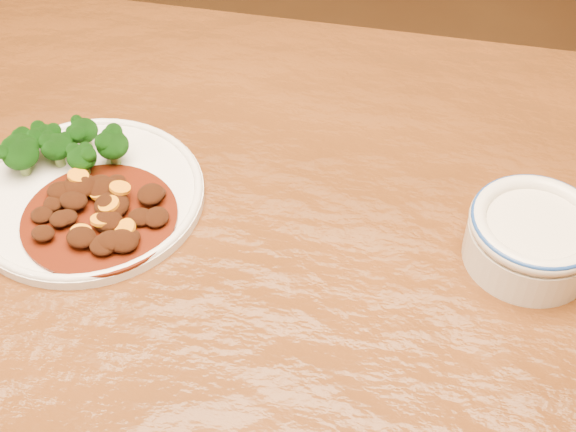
# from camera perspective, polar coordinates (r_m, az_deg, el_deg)

# --- Properties ---
(dining_table) EXTENTS (1.56, 1.01, 0.75)m
(dining_table) POSITION_cam_1_polar(r_m,az_deg,el_deg) (0.89, -3.23, -6.24)
(dining_table) COLOR #5A2D0F
(dining_table) RESTS_ON ground
(dinner_plate) EXTENTS (0.25, 0.25, 0.02)m
(dinner_plate) POSITION_cam_1_polar(r_m,az_deg,el_deg) (0.91, -14.05, 1.47)
(dinner_plate) COLOR white
(dinner_plate) RESTS_ON dining_table
(broccoli_florets) EXTENTS (0.13, 0.09, 0.04)m
(broccoli_florets) POSITION_cam_1_polar(r_m,az_deg,el_deg) (0.93, -16.11, 4.74)
(broccoli_florets) COLOR #75954D
(broccoli_florets) RESTS_ON dinner_plate
(mince_stew) EXTENTS (0.17, 0.17, 0.03)m
(mince_stew) POSITION_cam_1_polar(r_m,az_deg,el_deg) (0.87, -13.23, 0.29)
(mince_stew) COLOR #4A1607
(mince_stew) RESTS_ON dinner_plate
(dip_bowl) EXTENTS (0.13, 0.13, 0.06)m
(dip_bowl) POSITION_cam_1_polar(r_m,az_deg,el_deg) (0.84, 17.02, -1.36)
(dip_bowl) COLOR beige
(dip_bowl) RESTS_ON dining_table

